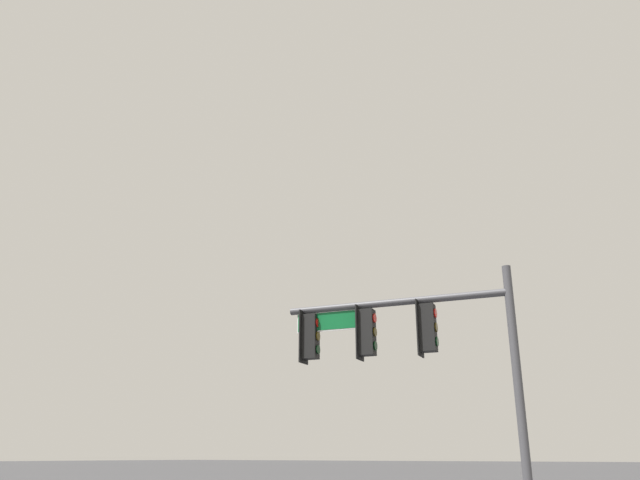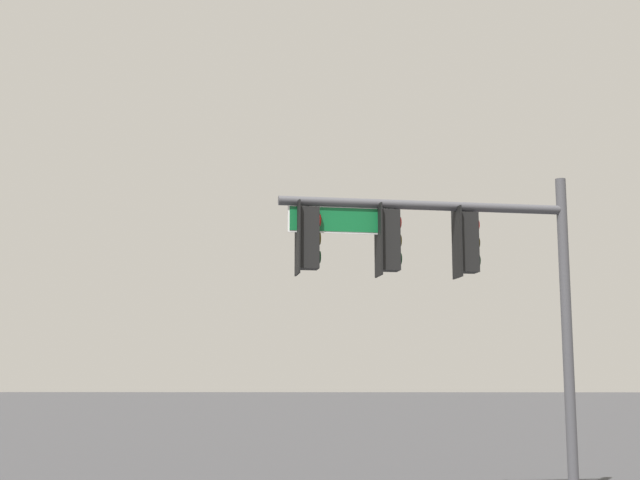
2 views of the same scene
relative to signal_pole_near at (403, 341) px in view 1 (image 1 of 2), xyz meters
The scene contains 1 object.
signal_pole_near is the anchor object (origin of this frame).
Camera 1 is at (-10.18, 6.59, 1.72)m, focal length 35.00 mm.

